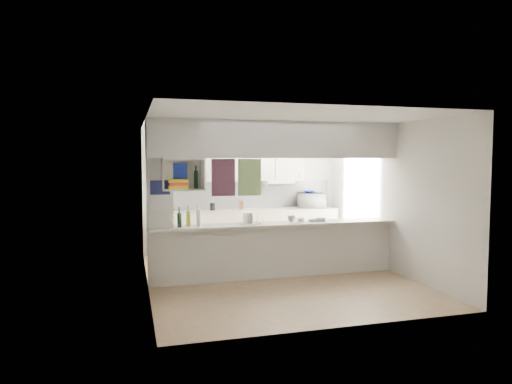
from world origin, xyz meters
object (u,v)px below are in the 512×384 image
object	(u,v)px
microwave	(311,200)
bowl	(309,192)
wine_bottles	(189,218)
dish_rack	(250,219)

from	to	relation	value
microwave	bowl	bearing A→B (deg)	-11.55
wine_bottles	dish_rack	bearing A→B (deg)	2.68
bowl	dish_rack	bearing A→B (deg)	-132.24
microwave	dish_rack	distance (m)	2.84
dish_rack	wine_bottles	distance (m)	1.01
bowl	wine_bottles	world-z (taller)	bowl
bowl	dish_rack	world-z (taller)	bowl
microwave	dish_rack	world-z (taller)	microwave
microwave	bowl	xyz separation A→B (m)	(-0.05, 0.02, 0.19)
bowl	dish_rack	distance (m)	2.84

